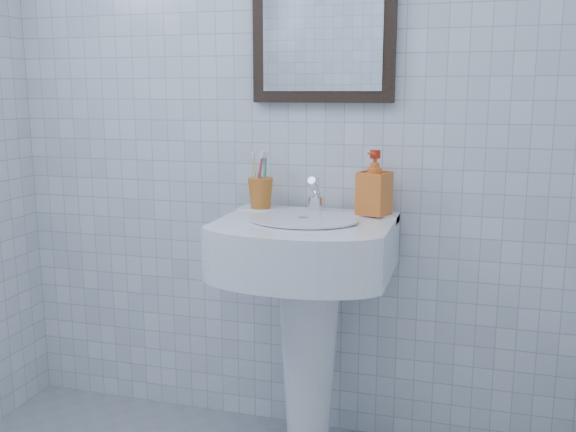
% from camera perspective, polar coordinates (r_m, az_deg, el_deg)
% --- Properties ---
extents(wall_back, '(2.20, 0.02, 2.50)m').
position_cam_1_polar(wall_back, '(2.33, 0.02, 10.31)').
color(wall_back, white).
rests_on(wall_back, ground).
extents(washbasin, '(0.57, 0.42, 0.88)m').
position_cam_1_polar(washbasin, '(2.20, 1.73, -7.27)').
color(washbasin, white).
rests_on(washbasin, ground).
extents(faucet, '(0.05, 0.11, 0.13)m').
position_cam_1_polar(faucet, '(2.22, 2.45, 1.67)').
color(faucet, silver).
rests_on(faucet, washbasin).
extents(toothbrush_cup, '(0.11, 0.11, 0.11)m').
position_cam_1_polar(toothbrush_cup, '(2.29, -2.45, 2.05)').
color(toothbrush_cup, '#CB6A21').
rests_on(toothbrush_cup, washbasin).
extents(soap_dispenser, '(0.12, 0.12, 0.21)m').
position_cam_1_polar(soap_dispenser, '(2.18, 7.69, 2.93)').
color(soap_dispenser, '#E35816').
rests_on(soap_dispenser, washbasin).
extents(wall_mirror, '(0.50, 0.04, 0.62)m').
position_cam_1_polar(wall_mirror, '(2.30, 3.15, 17.78)').
color(wall_mirror, black).
rests_on(wall_mirror, wall_back).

